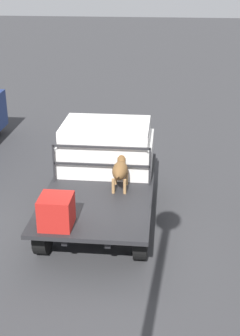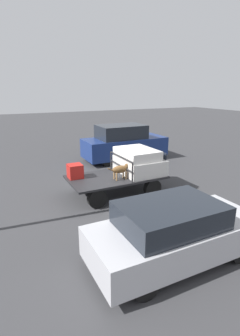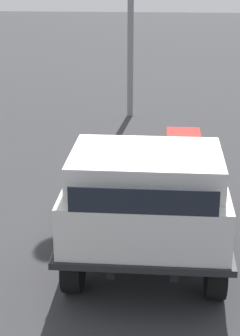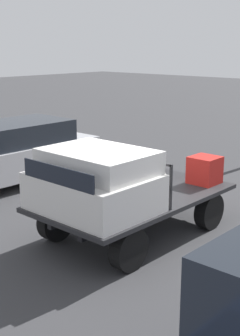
# 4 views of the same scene
# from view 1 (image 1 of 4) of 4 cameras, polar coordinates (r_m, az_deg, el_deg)

# --- Properties ---
(ground_plane) EXTENTS (80.00, 80.00, 0.00)m
(ground_plane) POSITION_cam_1_polar(r_m,az_deg,el_deg) (9.69, -2.35, -6.49)
(ground_plane) COLOR #38383A
(flatbed_truck) EXTENTS (3.83, 2.10, 0.77)m
(flatbed_truck) POSITION_cam_1_polar(r_m,az_deg,el_deg) (9.42, -2.40, -3.47)
(flatbed_truck) COLOR black
(flatbed_truck) RESTS_ON ground
(truck_cab) EXTENTS (1.58, 1.98, 1.02)m
(truck_cab) POSITION_cam_1_polar(r_m,az_deg,el_deg) (10.08, -1.65, 2.69)
(truck_cab) COLOR silver
(truck_cab) RESTS_ON flatbed_truck
(truck_headboard) EXTENTS (0.04, 1.98, 0.80)m
(truck_headboard) POSITION_cam_1_polar(r_m,az_deg,el_deg) (9.31, -2.29, 1.16)
(truck_headboard) COLOR #232326
(truck_headboard) RESTS_ON flatbed_truck
(dog) EXTENTS (1.05, 0.30, 0.67)m
(dog) POSITION_cam_1_polar(r_m,az_deg,el_deg) (9.16, 0.05, -0.07)
(dog) COLOR #9E7547
(dog) RESTS_ON flatbed_truck
(cargo_crate) EXTENTS (0.55, 0.55, 0.55)m
(cargo_crate) POSITION_cam_1_polar(r_m,az_deg,el_deg) (7.95, -7.78, -5.27)
(cargo_crate) COLOR #AD1E19
(cargo_crate) RESTS_ON flatbed_truck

